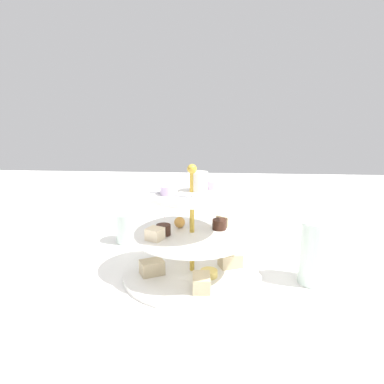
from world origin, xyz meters
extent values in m
plane|color=white|center=(0.00, 0.00, 0.00)|extent=(2.40, 2.40, 0.00)
cylinder|color=white|center=(0.00, 0.00, 0.01)|extent=(0.30, 0.30, 0.01)
cylinder|color=white|center=(0.00, 0.00, 0.09)|extent=(0.25, 0.25, 0.01)
cylinder|color=white|center=(0.00, 0.00, 0.18)|extent=(0.19, 0.19, 0.01)
cylinder|color=gold|center=(0.00, 0.00, 0.12)|extent=(0.01, 0.01, 0.23)
sphere|color=gold|center=(0.00, 0.00, 0.23)|extent=(0.02, 0.02, 0.02)
cube|color=#CCB78E|center=(-0.02, 0.08, 0.03)|extent=(0.05, 0.06, 0.03)
cube|color=#CCB78E|center=(-0.08, -0.02, 0.03)|extent=(0.06, 0.05, 0.03)
cube|color=#CCB78E|center=(0.02, -0.08, 0.03)|extent=(0.04, 0.05, 0.03)
cube|color=#CCB78E|center=(0.08, 0.02, 0.03)|extent=(0.06, 0.05, 0.03)
cylinder|color=#E5C660|center=(0.04, -0.03, 0.02)|extent=(0.04, 0.04, 0.01)
cylinder|color=#381E14|center=(-0.06, -0.02, 0.11)|extent=(0.03, 0.03, 0.02)
cylinder|color=#381E14|center=(0.06, 0.02, 0.11)|extent=(0.03, 0.03, 0.02)
cube|color=beige|center=(0.07, 0.05, 0.11)|extent=(0.04, 0.04, 0.02)
cube|color=beige|center=(-0.07, -0.05, 0.11)|extent=(0.04, 0.04, 0.02)
sphere|color=gold|center=(-0.03, 0.03, 0.11)|extent=(0.02, 0.02, 0.02)
cylinder|color=silver|center=(0.04, 0.03, 0.19)|extent=(0.03, 0.03, 0.02)
cylinder|color=silver|center=(-0.04, -0.03, 0.19)|extent=(0.03, 0.03, 0.02)
cylinder|color=white|center=(0.01, 0.01, 0.21)|extent=(0.04, 0.04, 0.04)
cube|color=silver|center=(-0.04, -0.03, 0.19)|extent=(0.09, 0.05, 0.00)
cube|color=silver|center=(0.04, -0.03, 0.19)|extent=(0.09, 0.05, 0.00)
cylinder|color=silver|center=(0.26, -0.02, 0.07)|extent=(0.07, 0.07, 0.13)
cylinder|color=silver|center=(-0.18, 0.18, 0.04)|extent=(0.06, 0.06, 0.08)
cylinder|color=white|center=(-0.07, 0.26, 0.00)|extent=(0.09, 0.09, 0.01)
cylinder|color=white|center=(-0.07, 0.26, 0.03)|extent=(0.06, 0.06, 0.04)
cylinder|color=#D14C56|center=(-0.07, 0.26, 0.05)|extent=(0.06, 0.06, 0.01)
cube|color=silver|center=(0.03, -0.30, 0.00)|extent=(0.17, 0.03, 0.00)
cube|color=silver|center=(0.16, 0.26, 0.00)|extent=(0.16, 0.09, 0.00)
camera|label=1|loc=(0.05, -0.71, 0.36)|focal=33.16mm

